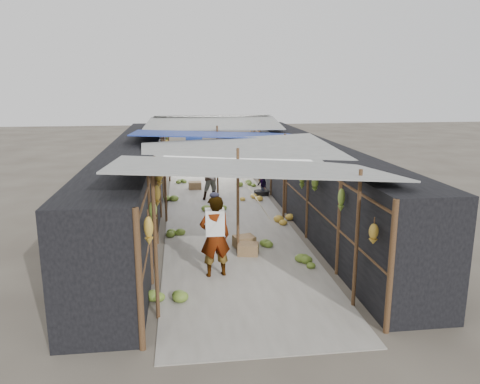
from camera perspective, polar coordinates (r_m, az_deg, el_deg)
name	(u,v)px	position (r m, az deg, el deg)	size (l,w,h in m)	color
ground	(258,312)	(8.82, 2.23, -14.36)	(80.00, 80.00, 0.00)	#6B6356
aisle_slab	(224,215)	(14.84, -1.92, -2.77)	(3.60, 16.00, 0.02)	#9E998E
stall_left	(136,182)	(14.57, -12.59, 1.24)	(1.40, 15.00, 2.30)	black
stall_right	(308,177)	(15.06, 8.33, 1.80)	(1.40, 15.00, 2.30)	black
crate_near	(244,242)	(11.91, 0.51, -6.09)	(0.51, 0.40, 0.30)	#8B6346
crate_mid	(248,249)	(11.40, 1.00, -7.01)	(0.49, 0.39, 0.29)	#8B6346
crate_back	(195,186)	(18.43, -5.51, 0.78)	(0.48, 0.39, 0.31)	#8B6346
black_basin	(261,193)	(17.44, 2.64, -0.11)	(0.56, 0.56, 0.17)	black
vendor_elderly	(215,237)	(9.97, -3.07, -5.44)	(0.65, 0.43, 1.79)	white
shopper_blue	(213,176)	(16.61, -3.29, 1.92)	(0.83, 0.65, 1.70)	navy
vendor_seated	(262,183)	(17.39, 2.68, 1.07)	(0.58, 0.33, 0.89)	#514D46
market_canopy	(224,138)	(14.73, -2.02, 6.64)	(5.62, 15.20, 2.77)	brown
hanging_bananas	(222,163)	(14.54, -2.20, 3.51)	(3.95, 13.81, 0.74)	gold
floor_bananas	(225,212)	(14.57, -1.83, -2.45)	(3.98, 11.15, 0.36)	olive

